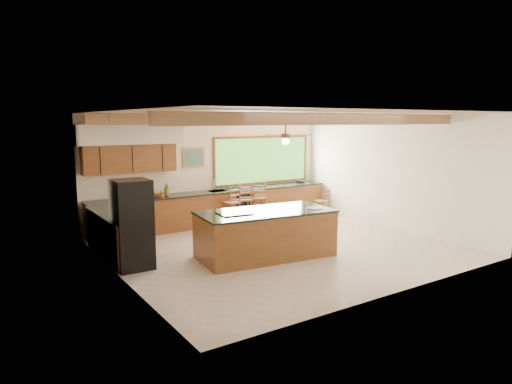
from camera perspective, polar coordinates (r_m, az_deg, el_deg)
ground at (r=10.35m, az=3.02°, el=-6.97°), size 7.20×7.20×0.00m
room_shell at (r=10.41m, az=0.23°, el=5.52°), size 7.27×6.54×3.02m
counter_run at (r=11.93m, az=-7.36°, el=-2.59°), size 7.12×3.10×1.26m
island at (r=9.58m, az=1.18°, el=-5.21°), size 2.94×1.64×1.00m
refrigerator at (r=9.05m, az=-15.22°, el=-3.95°), size 0.69×0.66×1.73m
bar_stool_a at (r=12.12m, az=-2.99°, el=-1.40°), size 0.45×0.45×1.12m
bar_stool_b at (r=12.43m, az=-1.41°, el=-1.06°), size 0.50×0.50×1.14m
bar_stool_c at (r=12.69m, az=0.43°, el=-0.84°), size 0.54×0.55×1.15m
bar_stool_d at (r=13.04m, az=8.46°, el=-1.20°), size 0.36×0.36×0.95m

